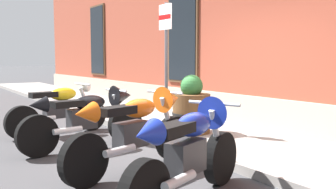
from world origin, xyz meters
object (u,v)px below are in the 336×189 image
motorcycle_black_sport (90,115)px  motorcycle_blue_sport (193,146)px  barrel_planter (191,109)px  motorcycle_yellow_naked (60,110)px  motorcycle_orange_sport (139,126)px  parking_sign (166,49)px

motorcycle_black_sport → motorcycle_blue_sport: bearing=0.4°
motorcycle_blue_sport → barrel_planter: bearing=143.0°
motorcycle_yellow_naked → motorcycle_blue_sport: (4.01, 0.09, 0.09)m
motorcycle_black_sport → motorcycle_orange_sport: 1.47m
motorcycle_orange_sport → motorcycle_blue_sport: bearing=-2.8°
motorcycle_yellow_naked → motorcycle_black_sport: motorcycle_black_sport is taller
motorcycle_yellow_naked → motorcycle_black_sport: (1.33, 0.07, 0.07)m
barrel_planter → parking_sign: bearing=-135.2°
motorcycle_yellow_naked → parking_sign: (1.37, 1.50, 1.13)m
motorcycle_orange_sport → barrel_planter: 2.01m
motorcycle_black_sport → barrel_planter: bearing=78.2°
motorcycle_blue_sport → parking_sign: 3.17m
motorcycle_yellow_naked → motorcycle_orange_sport: 2.81m
motorcycle_blue_sport → motorcycle_black_sport: bearing=-179.6°
motorcycle_orange_sport → parking_sign: 2.23m
parking_sign → barrel_planter: size_ratio=2.23×
motorcycle_blue_sport → barrel_planter: barrel_planter is taller
motorcycle_black_sport → parking_sign: 1.79m
motorcycle_black_sport → parking_sign: (0.04, 1.43, 1.07)m
motorcycle_black_sport → motorcycle_blue_sport: motorcycle_blue_sport is taller
motorcycle_black_sport → motorcycle_yellow_naked: bearing=-177.1°
motorcycle_black_sport → barrel_planter: (0.37, 1.76, 0.00)m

